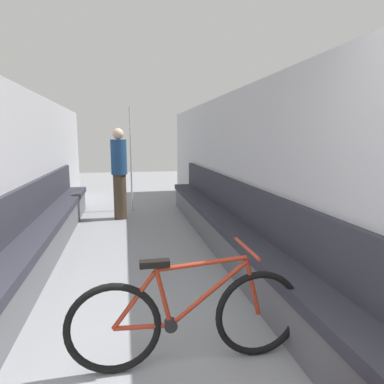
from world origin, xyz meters
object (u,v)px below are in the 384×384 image
(bench_seat_row_right, at_px, (225,227))
(passenger_standing, at_px, (119,173))
(bench_seat_row_left, at_px, (40,236))
(grab_pole_near, at_px, (131,161))
(bicycle, at_px, (188,318))

(bench_seat_row_right, distance_m, passenger_standing, 2.71)
(bench_seat_row_left, distance_m, grab_pole_near, 3.29)
(bench_seat_row_left, xyz_separation_m, bicycle, (1.48, -2.33, 0.01))
(bench_seat_row_right, xyz_separation_m, bicycle, (-0.96, -2.33, 0.01))
(bench_seat_row_right, distance_m, grab_pole_near, 3.29)
(bench_seat_row_right, height_order, passenger_standing, passenger_standing)
(bench_seat_row_left, bearing_deg, bench_seat_row_right, 0.00)
(bench_seat_row_right, height_order, bicycle, bench_seat_row_right)
(bench_seat_row_left, bearing_deg, bicycle, -57.52)
(bicycle, bearing_deg, passenger_standing, 103.13)
(bench_seat_row_right, relative_size, grab_pole_near, 2.99)
(passenger_standing, bearing_deg, bench_seat_row_left, -173.82)
(grab_pole_near, xyz_separation_m, passenger_standing, (-0.24, -0.76, -0.17))
(bicycle, relative_size, passenger_standing, 0.95)
(bicycle, xyz_separation_m, passenger_standing, (-0.51, 4.54, 0.56))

